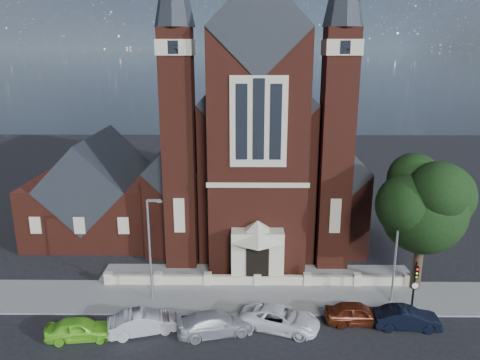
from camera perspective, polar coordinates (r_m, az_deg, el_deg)
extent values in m
plane|color=black|center=(46.32, 1.86, -7.70)|extent=(120.00, 120.00, 0.00)
cube|color=slate|center=(36.92, 2.21, -14.18)|extent=(60.00, 5.00, 0.12)
cube|color=slate|center=(40.44, 2.05, -11.36)|extent=(26.00, 3.00, 0.14)
cube|color=#B4A88F|center=(38.67, 2.13, -12.71)|extent=(24.00, 0.40, 0.90)
cube|color=#4C1D14|center=(53.73, 1.70, 3.45)|extent=(10.00, 30.00, 14.00)
cube|color=black|center=(52.70, 1.76, 10.91)|extent=(10.00, 30.20, 10.00)
cube|color=#4C1D14|center=(53.86, -6.31, 0.10)|extent=(5.00, 26.00, 8.00)
cube|color=#4C1D14|center=(54.15, 9.65, 0.06)|extent=(5.00, 26.00, 8.00)
cube|color=black|center=(52.93, -6.44, 4.28)|extent=(5.01, 26.20, 5.01)
cube|color=black|center=(53.23, 9.85, 4.21)|extent=(5.01, 26.20, 5.01)
cube|color=#4C1D14|center=(37.95, 2.16, 2.92)|extent=(8.00, 3.00, 20.00)
cube|color=black|center=(37.06, 2.33, 18.18)|extent=(8.00, 3.20, 8.00)
cube|color=#B4A88F|center=(35.88, 2.28, 7.05)|extent=(4.40, 0.15, 7.00)
cube|color=black|center=(35.78, 2.28, 7.35)|extent=(0.90, 0.08, 6.20)
cube|color=#B4A88F|center=(38.57, 2.12, -9.12)|extent=(4.20, 2.00, 4.40)
cube|color=black|center=(37.89, 2.15, -10.61)|extent=(1.80, 0.12, 3.20)
cone|color=#B4A88F|center=(37.71, 2.15, -6.09)|extent=(4.60, 4.60, 1.60)
cube|color=#4C1D14|center=(39.30, -7.41, 3.24)|extent=(2.60, 2.60, 20.00)
cube|color=#B4A88F|center=(38.39, -7.87, 15.73)|extent=(2.80, 2.80, 1.20)
cube|color=#4C1D14|center=(39.64, 11.57, 3.16)|extent=(2.60, 2.60, 20.00)
cube|color=#B4A88F|center=(38.75, 12.28, 15.52)|extent=(2.80, 2.80, 1.20)
cube|color=#4C1D14|center=(50.31, -16.75, -2.81)|extent=(12.00, 12.00, 6.00)
cube|color=black|center=(49.47, -17.02, 0.49)|extent=(8.49, 12.20, 8.49)
cylinder|color=black|center=(39.47, 20.89, -9.14)|extent=(0.70, 0.70, 5.00)
sphere|color=black|center=(38.04, 21.47, -3.64)|extent=(6.40, 6.40, 6.40)
sphere|color=black|center=(36.54, 23.01, -1.28)|extent=(4.40, 4.40, 4.40)
cylinder|color=gray|center=(35.32, -10.94, -8.64)|extent=(0.16, 0.16, 8.00)
cube|color=gray|center=(33.79, -10.46, -2.47)|extent=(1.00, 0.15, 0.18)
cube|color=gray|center=(33.74, -9.78, -2.61)|extent=(0.35, 0.22, 0.12)
cylinder|color=gray|center=(36.35, 18.44, -8.48)|extent=(0.16, 0.16, 8.00)
cube|color=gray|center=(35.12, 19.78, -2.46)|extent=(1.00, 0.15, 0.18)
cube|color=gray|center=(35.28, 20.38, -2.58)|extent=(0.35, 0.22, 0.12)
cylinder|color=black|center=(36.24, 20.42, -12.25)|extent=(0.14, 0.14, 4.00)
cube|color=black|center=(35.55, 20.70, -10.50)|extent=(0.28, 0.22, 0.90)
sphere|color=red|center=(35.31, 20.82, -10.16)|extent=(0.14, 0.14, 0.14)
sphere|color=#CC8C0C|center=(35.44, 20.77, -10.59)|extent=(0.14, 0.14, 0.14)
sphere|color=#0C9919|center=(35.57, 20.72, -11.03)|extent=(0.14, 0.14, 0.14)
imported|color=#71CD29|center=(33.75, -18.97, -16.78)|extent=(4.47, 2.24, 1.46)
imported|color=#9E9FA6|center=(33.26, -11.67, -16.64)|extent=(4.96, 2.94, 1.54)
imported|color=#979A9E|center=(32.62, -3.04, -17.07)|extent=(5.47, 3.25, 1.49)
imported|color=white|center=(33.17, 4.91, -16.48)|extent=(5.89, 4.02, 1.50)
imported|color=#4D1B0D|center=(34.56, 14.09, -15.50)|extent=(4.44, 1.81, 1.51)
imported|color=black|center=(35.02, 19.68, -15.58)|extent=(4.53, 1.80, 1.47)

